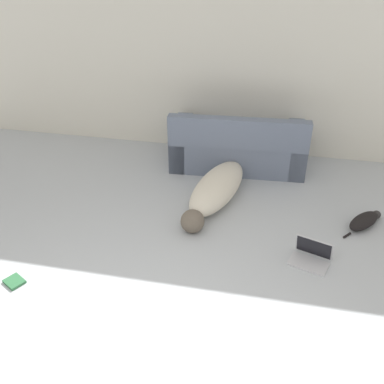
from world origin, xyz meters
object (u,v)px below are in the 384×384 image
at_px(cat, 365,221).
at_px(laptop_open, 312,254).
at_px(couch, 238,148).
at_px(dog, 216,190).
at_px(book_green, 14,281).

bearing_deg(cat, laptop_open, -179.53).
relative_size(couch, laptop_open, 4.16).
xyz_separation_m(couch, cat, (1.46, -1.09, -0.19)).
bearing_deg(couch, dog, 78.08).
distance_m(dog, cat, 1.61).
bearing_deg(cat, couch, 93.45).
xyz_separation_m(couch, laptop_open, (0.90, -1.76, -0.18)).
relative_size(couch, cat, 3.40).
distance_m(couch, book_green, 3.09).
distance_m(dog, book_green, 2.26).
distance_m(cat, book_green, 3.47).
height_order(dog, laptop_open, dog).
height_order(cat, laptop_open, laptop_open).
bearing_deg(couch, cat, 139.66).
bearing_deg(laptop_open, book_green, -143.07).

